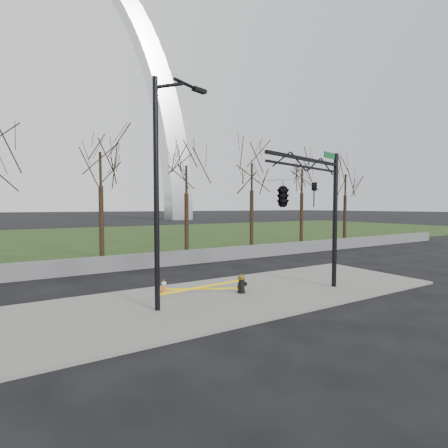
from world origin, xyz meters
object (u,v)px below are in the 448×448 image
street_light (162,177)px  traffic_signal_mast (295,194)px  fire_hydrant (242,284)px  traffic_cone (164,286)px

street_light → traffic_signal_mast: (4.58, -1.68, -0.55)m
street_light → traffic_signal_mast: 4.91m
fire_hydrant → traffic_signal_mast: bearing=-73.0°
fire_hydrant → street_light: bearing=174.8°
traffic_cone → street_light: 4.71m
street_light → fire_hydrant: bearing=-10.4°
fire_hydrant → traffic_cone: size_ratio=1.29×
street_light → traffic_signal_mast: size_ratio=1.37×
traffic_cone → street_light: street_light is taller
traffic_signal_mast → street_light: bearing=146.1°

